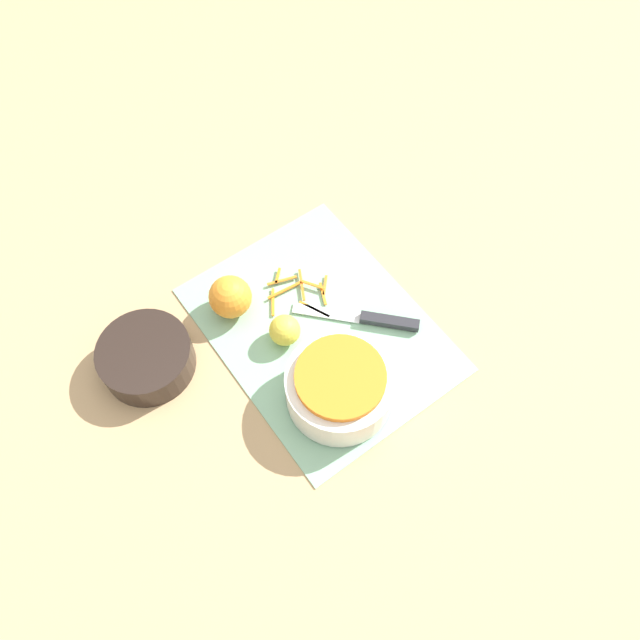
{
  "coord_description": "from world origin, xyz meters",
  "views": [
    {
      "loc": [
        -0.45,
        0.33,
        1.04
      ],
      "look_at": [
        0.0,
        0.0,
        0.04
      ],
      "focal_mm": 35.0,
      "sensor_mm": 36.0,
      "label": 1
    }
  ],
  "objects_px": {
    "knife": "(377,320)",
    "bowl_dark": "(146,358)",
    "lemon": "(285,330)",
    "bowl_speckled": "(340,386)",
    "orange_left": "(230,297)"
  },
  "relations": [
    {
      "from": "knife",
      "to": "orange_left",
      "type": "height_order",
      "value": "orange_left"
    },
    {
      "from": "bowl_dark",
      "to": "orange_left",
      "type": "xyz_separation_m",
      "value": [
        0.01,
        -0.19,
        0.02
      ]
    },
    {
      "from": "lemon",
      "to": "bowl_speckled",
      "type": "bearing_deg",
      "value": -176.04
    },
    {
      "from": "bowl_dark",
      "to": "bowl_speckled",
      "type": "bearing_deg",
      "value": -136.52
    },
    {
      "from": "bowl_dark",
      "to": "knife",
      "type": "distance_m",
      "value": 0.43
    },
    {
      "from": "bowl_dark",
      "to": "orange_left",
      "type": "height_order",
      "value": "orange_left"
    },
    {
      "from": "knife",
      "to": "bowl_dark",
      "type": "bearing_deg",
      "value": 22.33
    },
    {
      "from": "bowl_speckled",
      "to": "knife",
      "type": "distance_m",
      "value": 0.17
    },
    {
      "from": "knife",
      "to": "orange_left",
      "type": "distance_m",
      "value": 0.28
    },
    {
      "from": "bowl_dark",
      "to": "orange_left",
      "type": "relative_size",
      "value": 2.08
    },
    {
      "from": "bowl_dark",
      "to": "orange_left",
      "type": "distance_m",
      "value": 0.19
    },
    {
      "from": "bowl_speckled",
      "to": "bowl_dark",
      "type": "xyz_separation_m",
      "value": [
        0.26,
        0.24,
        -0.02
      ]
    },
    {
      "from": "knife",
      "to": "lemon",
      "type": "distance_m",
      "value": 0.18
    },
    {
      "from": "bowl_speckled",
      "to": "knife",
      "type": "relative_size",
      "value": 0.99
    },
    {
      "from": "orange_left",
      "to": "knife",
      "type": "bearing_deg",
      "value": -132.3
    }
  ]
}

